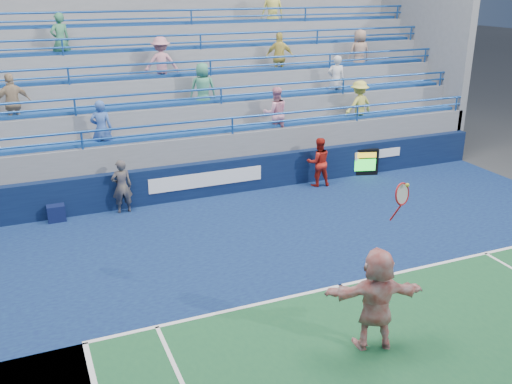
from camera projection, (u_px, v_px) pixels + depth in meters
name	position (u px, v px, depth m)	size (l,w,h in m)	color
ground	(341.00, 286.00, 12.51)	(120.00, 120.00, 0.00)	#333538
sponsor_wall	(236.00, 175.00, 17.94)	(18.00, 0.32, 1.10)	#091436
bleacher_stand	(198.00, 119.00, 20.86)	(18.00, 5.60, 6.13)	slate
serve_speed_board	(359.00, 163.00, 19.50)	(1.33, 0.51, 0.93)	black
judge_chair	(56.00, 211.00, 15.89)	(0.48, 0.48, 0.85)	#0C143C
tennis_player	(376.00, 299.00, 10.15)	(1.90, 1.08, 3.13)	white
line_judge	(122.00, 187.00, 16.24)	(0.58, 0.38, 1.59)	#121632
ball_girl	(318.00, 162.00, 18.40)	(0.78, 0.61, 1.61)	#AF1D14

